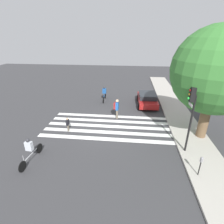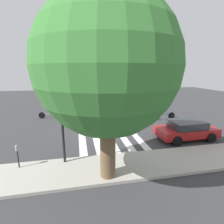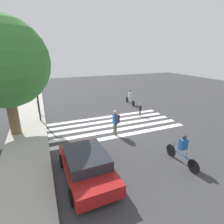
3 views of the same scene
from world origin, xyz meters
The scene contains 11 objects.
ground_plane centered at (0.00, 0.00, 0.00)m, with size 60.00×60.00×0.00m, color #38383A.
sidewalk_curb centered at (0.00, 6.25, 0.07)m, with size 36.00×2.50×0.14m.
crosswalk_stripes centered at (0.00, 0.00, 0.00)m, with size 4.29×10.00×0.01m.
traffic_light centered at (2.89, 5.24, 3.16)m, with size 0.60×0.50×4.51m.
parking_meter centered at (5.00, 5.48, 0.97)m, with size 0.15×0.15×1.29m.
street_tree centered at (0.96, 6.97, 4.81)m, with size 5.54×5.54×7.60m.
pedestrian_adult_blue_shirt centered at (-1.62, 0.59, 1.04)m, with size 0.51×0.43×1.78m.
pedestrian_adult_yellow_jacket centered at (1.07, -2.96, 0.64)m, with size 0.33×0.20×1.13m.
cyclist_far_lane centered at (4.76, -3.92, 0.86)m, with size 2.33×0.42×1.59m.
cyclist_mid_street centered at (-5.99, -1.16, 0.87)m, with size 2.25×0.40×1.64m.
car_parked_silver_sedan centered at (-5.15, 3.55, 0.68)m, with size 4.08×2.10×1.29m.
Camera 1 is at (12.53, 1.72, 6.96)m, focal length 28.00 mm.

